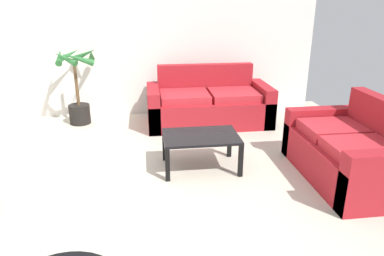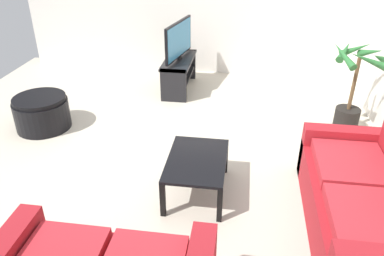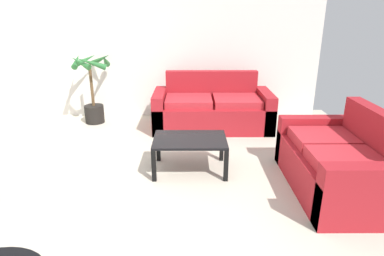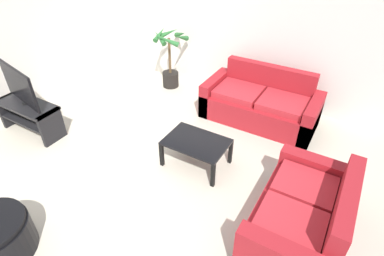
{
  "view_description": "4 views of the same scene",
  "coord_description": "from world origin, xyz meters",
  "px_view_note": "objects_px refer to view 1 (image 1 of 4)",
  "views": [
    {
      "loc": [
        0.05,
        -3.17,
        1.93
      ],
      "look_at": [
        0.58,
        0.82,
        0.47
      ],
      "focal_mm": 33.71,
      "sensor_mm": 36.0,
      "label": 1
    },
    {
      "loc": [
        3.9,
        1.12,
        2.58
      ],
      "look_at": [
        0.47,
        0.61,
        0.67
      ],
      "focal_mm": 35.62,
      "sensor_mm": 36.0,
      "label": 2
    },
    {
      "loc": [
        0.68,
        -2.96,
        1.86
      ],
      "look_at": [
        0.7,
        0.75,
        0.53
      ],
      "focal_mm": 30.57,
      "sensor_mm": 36.0,
      "label": 3
    },
    {
      "loc": [
        2.35,
        -2.27,
        3.06
      ],
      "look_at": [
        0.6,
        0.7,
        0.61
      ],
      "focal_mm": 28.83,
      "sensor_mm": 36.0,
      "label": 4
    }
  ],
  "objects_px": {
    "couch_main": "(208,105)",
    "potted_palm": "(78,89)",
    "coffee_table": "(201,140)",
    "couch_loveseat": "(350,153)"
  },
  "relations": [
    {
      "from": "couch_main",
      "to": "potted_palm",
      "type": "relative_size",
      "value": 1.58
    },
    {
      "from": "coffee_table",
      "to": "potted_palm",
      "type": "bearing_deg",
      "value": 131.96
    },
    {
      "from": "couch_loveseat",
      "to": "potted_palm",
      "type": "height_order",
      "value": "potted_palm"
    },
    {
      "from": "couch_loveseat",
      "to": "potted_palm",
      "type": "xyz_separation_m",
      "value": [
        -3.27,
        2.32,
        0.27
      ]
    },
    {
      "from": "couch_loveseat",
      "to": "coffee_table",
      "type": "xyz_separation_m",
      "value": [
        -1.61,
        0.47,
        0.06
      ]
    },
    {
      "from": "couch_loveseat",
      "to": "potted_palm",
      "type": "distance_m",
      "value": 4.02
    },
    {
      "from": "potted_palm",
      "to": "couch_loveseat",
      "type": "bearing_deg",
      "value": -35.36
    },
    {
      "from": "couch_main",
      "to": "couch_loveseat",
      "type": "bearing_deg",
      "value": -59.01
    },
    {
      "from": "couch_main",
      "to": "couch_loveseat",
      "type": "distance_m",
      "value": 2.4
    },
    {
      "from": "couch_loveseat",
      "to": "couch_main",
      "type": "bearing_deg",
      "value": 120.99
    }
  ]
}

